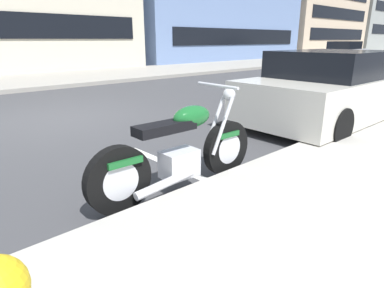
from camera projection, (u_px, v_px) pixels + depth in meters
The scene contains 9 objects.
ground_plane at pixel (62, 119), 6.99m from camera, with size 260.00×260.00×0.00m, color #3D3D3F.
sidewalk_far_curb at pixel (214, 66), 19.57m from camera, with size 120.00×5.00×0.14m, color gray.
parking_stall_stripe at pixel (178, 168), 4.30m from camera, with size 0.12×2.20×0.01m, color silver.
parked_motorcycle at pixel (181, 153), 3.56m from camera, with size 2.17×0.62×1.14m.
parked_car_behind_motorcycle at pixel (330, 89), 6.46m from camera, with size 4.05×2.00×1.41m.
car_opposite_curb at pixel (344, 53), 23.38m from camera, with size 4.47×1.83×1.49m.
townhouse_near_left at pixel (197, 8), 26.71m from camera, with size 15.65×9.67×8.14m.
townhouse_corner_block at pixel (290, 10), 37.49m from camera, with size 14.00×11.94×9.59m.
townhouse_mid_block at pixel (356, 3), 45.51m from camera, with size 13.11×9.52×12.90m.
Camera 1 is at (-2.58, -6.90, 1.62)m, focal length 30.70 mm.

